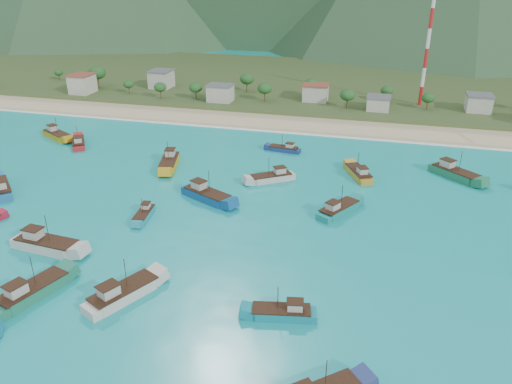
% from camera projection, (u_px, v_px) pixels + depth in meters
% --- Properties ---
extents(ground, '(600.00, 600.00, 0.00)m').
position_uv_depth(ground, '(239.00, 247.00, 90.82)').
color(ground, '#0D9282').
rests_on(ground, ground).
extents(beach, '(400.00, 18.00, 1.20)m').
position_uv_depth(beach, '(309.00, 125.00, 160.31)').
color(beach, beige).
rests_on(beach, ground).
extents(land, '(400.00, 110.00, 2.40)m').
position_uv_depth(land, '(332.00, 85.00, 213.97)').
color(land, '#385123').
rests_on(land, ground).
extents(surf_line, '(400.00, 2.50, 0.08)m').
position_uv_depth(surf_line, '(304.00, 134.00, 151.96)').
color(surf_line, white).
rests_on(surf_line, ground).
extents(village, '(213.46, 27.12, 7.26)m').
position_uv_depth(village, '(334.00, 97.00, 175.36)').
color(village, beige).
rests_on(village, ground).
extents(vegetation, '(275.13, 25.81, 8.90)m').
position_uv_depth(vegetation, '(308.00, 91.00, 180.41)').
color(vegetation, '#235623').
rests_on(vegetation, ground).
extents(radio_tower, '(1.20, 1.20, 38.89)m').
position_uv_depth(radio_tower, '(427.00, 49.00, 168.99)').
color(radio_tower, red).
rests_on(radio_tower, ground).
extents(boat_1, '(11.23, 11.03, 7.18)m').
position_uv_depth(boat_1, '(1.00, 189.00, 112.33)').
color(boat_1, '#195F93').
rests_on(boat_1, ground).
extents(boat_4, '(12.91, 8.87, 7.42)m').
position_uv_depth(boat_4, '(207.00, 195.00, 109.01)').
color(boat_4, '#124C85').
rests_on(boat_4, ground).
extents(boat_6, '(9.93, 4.59, 5.66)m').
position_uv_depth(boat_6, '(283.00, 313.00, 72.65)').
color(boat_6, '#0E7F8D').
rests_on(boat_6, ground).
extents(boat_7, '(6.80, 12.98, 7.36)m').
position_uv_depth(boat_7, '(169.00, 163.00, 127.11)').
color(boat_7, gold).
rests_on(boat_7, ground).
extents(boat_8, '(10.68, 8.76, 6.37)m').
position_uv_depth(boat_8, '(272.00, 178.00, 118.51)').
color(boat_8, beige).
rests_on(boat_8, ground).
extents(boat_9, '(8.96, 3.64, 5.14)m').
position_uv_depth(boat_9, '(284.00, 149.00, 137.44)').
color(boat_9, navy).
rests_on(boat_9, ground).
extents(boat_10, '(11.93, 11.26, 7.49)m').
position_uv_depth(boat_10, '(455.00, 174.00, 120.33)').
color(boat_10, '#20714A').
rests_on(boat_10, ground).
extents(boat_11, '(8.41, 10.52, 6.23)m').
position_uv_depth(boat_11, '(79.00, 143.00, 141.62)').
color(boat_11, '#A51E21').
rests_on(boat_11, ground).
extents(boat_14, '(13.12, 4.88, 7.59)m').
position_uv_depth(boat_14, '(46.00, 245.00, 89.73)').
color(boat_14, beige).
rests_on(boat_14, ground).
extents(boat_15, '(7.65, 11.20, 6.43)m').
position_uv_depth(boat_15, '(359.00, 174.00, 120.76)').
color(boat_15, '#B68828').
rests_on(boat_15, ground).
extents(boat_23, '(8.65, 12.47, 7.18)m').
position_uv_depth(boat_23, '(123.00, 294.00, 76.44)').
color(boat_23, beige).
rests_on(boat_23, ground).
extents(boat_24, '(3.48, 8.39, 4.81)m').
position_uv_depth(boat_24, '(144.00, 215.00, 101.73)').
color(boat_24, teal).
rests_on(boat_24, ground).
extents(boat_26, '(11.93, 8.74, 6.93)m').
position_uv_depth(boat_26, '(57.00, 135.00, 147.76)').
color(boat_26, '#BD9115').
rests_on(boat_26, ground).
extents(boat_29, '(8.32, 11.13, 6.49)m').
position_uv_depth(boat_29, '(338.00, 210.00, 102.93)').
color(boat_29, '#158078').
rests_on(boat_29, ground).
extents(boat_31, '(7.10, 12.78, 7.24)m').
position_uv_depth(boat_31, '(32.00, 292.00, 76.86)').
color(boat_31, '#1F7455').
rests_on(boat_31, ground).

